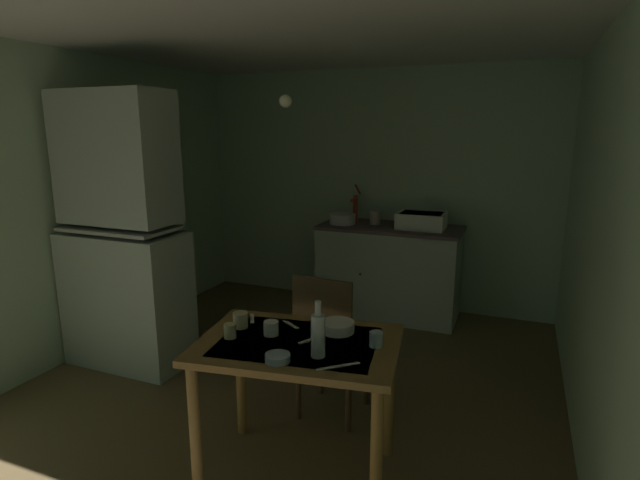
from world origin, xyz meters
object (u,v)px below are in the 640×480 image
at_px(hutch_cabinet, 123,242).
at_px(dining_table, 298,363).
at_px(hand_pump, 355,206).
at_px(serving_bowl_wide, 337,327).
at_px(mug_dark, 271,328).
at_px(mixing_bowl_counter, 343,219).
at_px(sink_basin, 421,220).
at_px(glass_bottle, 318,334).
at_px(chair_far_side, 329,345).

bearing_deg(hutch_cabinet, dining_table, -22.18).
relative_size(hand_pump, serving_bowl_wide, 2.17).
relative_size(hand_pump, mug_dark, 4.98).
distance_m(mixing_bowl_counter, dining_table, 2.56).
xyz_separation_m(sink_basin, glass_bottle, (0.02, -2.63, -0.09)).
height_order(hand_pump, mixing_bowl_counter, hand_pump).
relative_size(hand_pump, dining_table, 0.36).
bearing_deg(sink_basin, chair_far_side, -95.59).
xyz_separation_m(chair_far_side, mug_dark, (-0.11, -0.55, 0.31)).
bearing_deg(mixing_bowl_counter, dining_table, -75.58).
distance_m(hand_pump, mug_dark, 2.57).
bearing_deg(sink_basin, hand_pump, 176.14).
xyz_separation_m(sink_basin, dining_table, (-0.14, -2.51, -0.32)).
height_order(hutch_cabinet, mug_dark, hutch_cabinet).
bearing_deg(mixing_bowl_counter, mug_dark, -79.09).
distance_m(sink_basin, mixing_bowl_counter, 0.77).
xyz_separation_m(serving_bowl_wide, glass_bottle, (0.02, -0.31, 0.08)).
relative_size(dining_table, glass_bottle, 4.02).
relative_size(sink_basin, dining_table, 0.40).
bearing_deg(hand_pump, serving_bowl_wide, -74.09).
xyz_separation_m(hand_pump, chair_far_side, (0.48, -1.98, -0.57)).
relative_size(hutch_cabinet, serving_bowl_wide, 11.63).
xyz_separation_m(dining_table, mug_dark, (-0.16, 0.02, 0.15)).
distance_m(sink_basin, mug_dark, 2.51).
relative_size(hand_pump, glass_bottle, 1.43).
xyz_separation_m(hutch_cabinet, hand_pump, (1.26, 1.83, 0.09)).
bearing_deg(hand_pump, dining_table, -78.25).
bearing_deg(hand_pump, mixing_bowl_counter, -136.70).
xyz_separation_m(dining_table, chair_far_side, (-0.05, 0.57, -0.15)).
bearing_deg(hutch_cabinet, hand_pump, 55.48).
height_order(dining_table, mug_dark, mug_dark).
relative_size(mixing_bowl_counter, mug_dark, 3.29).
relative_size(sink_basin, mixing_bowl_counter, 1.71).
bearing_deg(chair_far_side, mixing_bowl_counter, 107.13).
bearing_deg(serving_bowl_wide, mixing_bowl_counter, 108.86).
distance_m(hutch_cabinet, mug_dark, 1.78).
bearing_deg(mug_dark, hand_pump, 98.28).
relative_size(hutch_cabinet, dining_table, 1.91).
xyz_separation_m(mug_dark, glass_bottle, (0.32, -0.14, 0.07)).
bearing_deg(glass_bottle, hutch_cabinet, 156.48).
bearing_deg(dining_table, mixing_bowl_counter, 104.42).
height_order(hand_pump, chair_far_side, hand_pump).
bearing_deg(sink_basin, mug_dark, -96.90).
relative_size(dining_table, chair_far_side, 1.14).
bearing_deg(hutch_cabinet, sink_basin, 42.76).
height_order(serving_bowl_wide, mug_dark, mug_dark).
distance_m(chair_far_side, glass_bottle, 0.82).
bearing_deg(sink_basin, mixing_bowl_counter, -176.29).
height_order(hutch_cabinet, glass_bottle, hutch_cabinet).
distance_m(hutch_cabinet, glass_bottle, 2.13).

